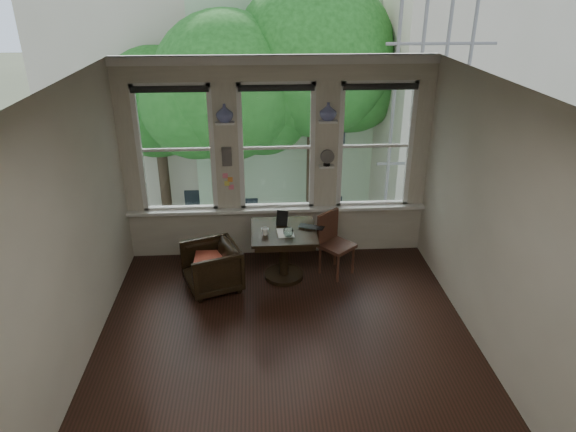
{
  "coord_description": "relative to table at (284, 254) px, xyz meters",
  "views": [
    {
      "loc": [
        -0.29,
        -4.96,
        3.9
      ],
      "look_at": [
        0.08,
        0.9,
        1.21
      ],
      "focal_mm": 32.0,
      "sensor_mm": 36.0,
      "label": 1
    }
  ],
  "objects": [
    {
      "name": "wall_back",
      "position": [
        -0.05,
        0.82,
        1.12
      ],
      "size": [
        4.5,
        0.0,
        4.5
      ],
      "primitive_type": "plane",
      "rotation": [
        1.57,
        0.0,
        0.0
      ],
      "color": "beige",
      "rests_on": "ground"
    },
    {
      "name": "intercom",
      "position": [
        -0.78,
        0.75,
        1.23
      ],
      "size": [
        0.14,
        0.06,
        0.28
      ],
      "primitive_type": "cube",
      "color": "#59544F",
      "rests_on": "ground"
    },
    {
      "name": "wall_front",
      "position": [
        -0.05,
        -3.68,
        1.12
      ],
      "size": [
        4.5,
        0.0,
        4.5
      ],
      "primitive_type": "plane",
      "rotation": [
        -1.57,
        0.0,
        0.0
      ],
      "color": "beige",
      "rests_on": "ground"
    },
    {
      "name": "mug",
      "position": [
        -0.26,
        -0.12,
        0.42
      ],
      "size": [
        0.12,
        0.12,
        0.09
      ],
      "primitive_type": "imported",
      "rotation": [
        0.0,
        0.0,
        0.28
      ],
      "color": "white",
      "rests_on": "table"
    },
    {
      "name": "wall_right",
      "position": [
        2.2,
        -1.43,
        1.12
      ],
      "size": [
        0.0,
        4.5,
        4.5
      ],
      "primitive_type": "plane",
      "rotation": [
        1.57,
        0.0,
        -1.57
      ],
      "color": "beige",
      "rests_on": "ground"
    },
    {
      "name": "side_chair_right",
      "position": [
        0.77,
        0.06,
        0.09
      ],
      "size": [
        0.59,
        0.59,
        0.92
      ],
      "primitive_type": null,
      "rotation": [
        0.0,
        0.0,
        0.72
      ],
      "color": "#3F2216",
      "rests_on": "ground"
    },
    {
      "name": "shelf_left",
      "position": [
        -0.78,
        0.72,
        1.73
      ],
      "size": [
        0.26,
        0.16,
        0.03
      ],
      "primitive_type": "cube",
      "color": "white",
      "rests_on": "ground"
    },
    {
      "name": "cushion_red",
      "position": [
        -1.01,
        -0.24,
        0.08
      ],
      "size": [
        0.45,
        0.45,
        0.06
      ],
      "primitive_type": "cube",
      "color": "maroon",
      "rests_on": "armchair_left"
    },
    {
      "name": "table",
      "position": [
        0.0,
        0.0,
        0.0
      ],
      "size": [
        0.9,
        0.9,
        0.75
      ],
      "primitive_type": null,
      "color": "black",
      "rests_on": "ground"
    },
    {
      "name": "window_center",
      "position": [
        -0.05,
        0.82,
        1.32
      ],
      "size": [
        1.1,
        0.12,
        1.9
      ],
      "primitive_type": null,
      "color": "white",
      "rests_on": "ground"
    },
    {
      "name": "tablet",
      "position": [
        -0.01,
        0.16,
        0.48
      ],
      "size": [
        0.18,
        0.12,
        0.22
      ],
      "primitive_type": "cube",
      "rotation": [
        -0.26,
        0.0,
        -0.31
      ],
      "color": "black",
      "rests_on": "table"
    },
    {
      "name": "wall_left",
      "position": [
        -2.3,
        -1.43,
        1.12
      ],
      "size": [
        0.0,
        4.5,
        4.5
      ],
      "primitive_type": "plane",
      "rotation": [
        1.57,
        0.0,
        1.57
      ],
      "color": "beige",
      "rests_on": "ground"
    },
    {
      "name": "desk_fan",
      "position": [
        0.67,
        0.7,
        1.16
      ],
      "size": [
        0.2,
        0.2,
        0.24
      ],
      "primitive_type": null,
      "color": "#59544F",
      "rests_on": "ground"
    },
    {
      "name": "armchair_left",
      "position": [
        -1.01,
        -0.24,
        -0.05
      ],
      "size": [
        0.92,
        0.91,
        0.66
      ],
      "primitive_type": "imported",
      "rotation": [
        0.0,
        0.0,
        -1.21
      ],
      "color": "black",
      "rests_on": "ground"
    },
    {
      "name": "window_right",
      "position": [
        1.4,
        0.82,
        1.32
      ],
      "size": [
        1.1,
        0.12,
        1.9
      ],
      "primitive_type": null,
      "color": "white",
      "rests_on": "ground"
    },
    {
      "name": "laptop",
      "position": [
        0.37,
        -0.01,
        0.39
      ],
      "size": [
        0.42,
        0.35,
        0.03
      ],
      "primitive_type": "imported",
      "rotation": [
        0.0,
        0.0,
        -0.4
      ],
      "color": "black",
      "rests_on": "table"
    },
    {
      "name": "window_left",
      "position": [
        -1.5,
        0.82,
        1.32
      ],
      "size": [
        1.1,
        0.12,
        1.9
      ],
      "primitive_type": null,
      "color": "white",
      "rests_on": "ground"
    },
    {
      "name": "vase_left",
      "position": [
        -0.78,
        0.72,
        1.86
      ],
      "size": [
        0.24,
        0.24,
        0.25
      ],
      "primitive_type": "imported",
      "color": "silver",
      "rests_on": "shelf_left"
    },
    {
      "name": "shelf_right",
      "position": [
        0.67,
        0.72,
        1.73
      ],
      "size": [
        0.26,
        0.16,
        0.03
      ],
      "primitive_type": "cube",
      "color": "white",
      "rests_on": "ground"
    },
    {
      "name": "papers",
      "position": [
        0.02,
        -0.08,
        0.38
      ],
      "size": [
        0.24,
        0.31,
        0.0
      ],
      "primitive_type": "cube",
      "rotation": [
        0.0,
        0.0,
        0.06
      ],
      "color": "silver",
      "rests_on": "table"
    },
    {
      "name": "ground",
      "position": [
        -0.05,
        -1.43,
        -0.38
      ],
      "size": [
        4.5,
        4.5,
        0.0
      ],
      "primitive_type": "plane",
      "color": "black",
      "rests_on": "ground"
    },
    {
      "name": "sticky_notes",
      "position": [
        -0.78,
        0.75,
        0.88
      ],
      "size": [
        0.16,
        0.01,
        0.24
      ],
      "primitive_type": null,
      "color": "pink",
      "rests_on": "ground"
    },
    {
      "name": "drinking_glass",
      "position": [
        0.05,
        -0.19,
        0.43
      ],
      "size": [
        0.17,
        0.17,
        0.11
      ],
      "primitive_type": "imported",
      "rotation": [
        0.0,
        0.0,
        -0.26
      ],
      "color": "white",
      "rests_on": "table"
    },
    {
      "name": "ceiling",
      "position": [
        -0.05,
        -1.43,
        2.62
      ],
      "size": [
        4.5,
        4.5,
        0.0
      ],
      "primitive_type": "plane",
      "rotation": [
        3.14,
        0.0,
        0.0
      ],
      "color": "silver",
      "rests_on": "ground"
    },
    {
      "name": "vase_right",
      "position": [
        0.67,
        0.72,
        1.86
      ],
      "size": [
        0.24,
        0.24,
        0.25
      ],
      "primitive_type": "imported",
      "color": "silver",
      "rests_on": "shelf_right"
    }
  ]
}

